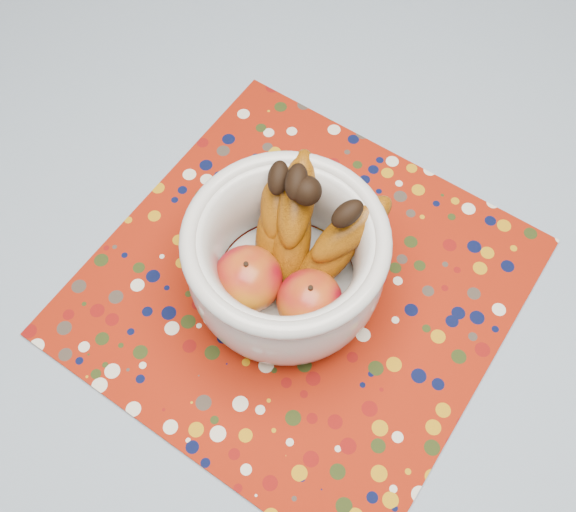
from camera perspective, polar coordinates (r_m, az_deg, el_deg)
The scene contains 4 objects.
table at distance 0.84m, azimuth 6.76°, elevation -4.10°, with size 1.20×1.20×0.75m.
tablecloth at distance 0.77m, azimuth 7.40°, elevation -1.65°, with size 1.32×1.32×0.01m, color slate.
placemat at distance 0.75m, azimuth 0.98°, elevation -2.58°, with size 0.43×0.43×0.00m, color maroon.
fruit_bowl at distance 0.68m, azimuth 0.37°, elevation 0.38°, with size 0.22×0.22×0.16m.
Camera 1 is at (0.05, -0.34, 1.44)m, focal length 42.00 mm.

